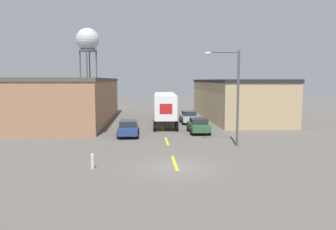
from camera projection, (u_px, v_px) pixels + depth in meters
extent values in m
plane|color=#56514C|center=(176.00, 167.00, 20.73)|extent=(160.00, 160.00, 0.00)
cube|color=gold|center=(175.00, 163.00, 21.91)|extent=(0.20, 3.87, 0.01)
cube|color=gold|center=(167.00, 141.00, 29.65)|extent=(0.20, 3.87, 0.01)
cube|color=gold|center=(162.00, 128.00, 37.40)|extent=(0.20, 3.87, 0.01)
cube|color=#9E7051|center=(70.00, 101.00, 43.65)|extent=(10.57, 25.42, 5.36)
cube|color=#4C4742|center=(69.00, 80.00, 43.34)|extent=(10.77, 25.62, 0.40)
cube|color=tan|center=(235.00, 100.00, 47.18)|extent=(8.68, 22.78, 5.19)
cube|color=#232326|center=(236.00, 81.00, 46.88)|extent=(8.88, 22.98, 0.40)
cube|color=navy|center=(164.00, 105.00, 47.40)|extent=(2.41, 2.77, 2.82)
cube|color=white|center=(165.00, 105.00, 40.03)|extent=(2.86, 11.52, 2.67)
cube|color=red|center=(166.00, 109.00, 34.33)|extent=(1.34, 0.08, 1.07)
cylinder|color=black|center=(172.00, 114.00, 47.93)|extent=(0.32, 1.08, 1.07)
cylinder|color=black|center=(155.00, 114.00, 47.85)|extent=(0.32, 1.08, 1.07)
cylinder|color=black|center=(172.00, 115.00, 46.86)|extent=(0.32, 1.08, 1.07)
cylinder|color=black|center=(155.00, 115.00, 46.78)|extent=(0.32, 1.08, 1.07)
cylinder|color=black|center=(176.00, 125.00, 36.78)|extent=(0.32, 1.08, 1.07)
cylinder|color=black|center=(155.00, 125.00, 36.70)|extent=(0.32, 1.08, 1.07)
cylinder|color=black|center=(177.00, 126.00, 35.39)|extent=(0.32, 1.08, 1.07)
cylinder|color=black|center=(155.00, 126.00, 35.31)|extent=(0.32, 1.08, 1.07)
cube|color=navy|center=(128.00, 129.00, 32.22)|extent=(1.86, 4.28, 0.68)
cube|color=#23282D|center=(128.00, 123.00, 32.02)|extent=(1.63, 2.23, 0.57)
cylinder|color=black|center=(138.00, 131.00, 33.63)|extent=(0.22, 0.66, 0.66)
cylinder|color=black|center=(120.00, 131.00, 33.50)|extent=(0.22, 0.66, 0.66)
cylinder|color=black|center=(138.00, 135.00, 31.00)|extent=(0.22, 0.66, 0.66)
cylinder|color=black|center=(118.00, 135.00, 30.87)|extent=(0.22, 0.66, 0.66)
cube|color=#2D5B38|center=(198.00, 127.00, 34.18)|extent=(1.86, 4.28, 0.68)
cube|color=#23282D|center=(199.00, 121.00, 33.99)|extent=(1.63, 2.23, 0.57)
cylinder|color=black|center=(205.00, 128.00, 35.60)|extent=(0.22, 0.66, 0.66)
cylinder|color=black|center=(188.00, 128.00, 35.47)|extent=(0.22, 0.66, 0.66)
cylinder|color=black|center=(210.00, 132.00, 32.96)|extent=(0.22, 0.66, 0.66)
cylinder|color=black|center=(191.00, 132.00, 32.84)|extent=(0.22, 0.66, 0.66)
cube|color=#B2B2B7|center=(189.00, 118.00, 41.88)|extent=(1.86, 4.28, 0.68)
cube|color=#23282D|center=(189.00, 113.00, 41.69)|extent=(1.63, 2.23, 0.57)
cylinder|color=black|center=(194.00, 119.00, 43.30)|extent=(0.22, 0.66, 0.66)
cylinder|color=black|center=(180.00, 120.00, 43.17)|extent=(0.22, 0.66, 0.66)
cylinder|color=black|center=(197.00, 122.00, 40.67)|extent=(0.22, 0.66, 0.66)
cylinder|color=black|center=(183.00, 122.00, 40.54)|extent=(0.22, 0.66, 0.66)
cylinder|color=#47474C|center=(97.00, 78.00, 71.46)|extent=(0.28, 0.28, 12.05)
cylinder|color=#47474C|center=(90.00, 78.00, 73.06)|extent=(0.28, 0.28, 12.05)
cylinder|color=#47474C|center=(81.00, 78.00, 71.22)|extent=(0.28, 0.28, 12.05)
cylinder|color=#47474C|center=(87.00, 78.00, 69.61)|extent=(0.28, 0.28, 12.05)
cylinder|color=#4C4C51|center=(88.00, 51.00, 70.72)|extent=(3.76, 3.76, 0.30)
sphere|color=#B7BCC6|center=(88.00, 40.00, 70.47)|extent=(4.98, 4.98, 4.98)
cylinder|color=#4C4C51|center=(238.00, 99.00, 27.02)|extent=(0.20, 0.20, 7.91)
cylinder|color=#4C4C51|center=(224.00, 52.00, 26.52)|extent=(2.54, 0.11, 0.11)
ellipsoid|color=silver|center=(208.00, 53.00, 26.45)|extent=(0.56, 0.32, 0.22)
cylinder|color=silver|center=(93.00, 162.00, 20.40)|extent=(0.22, 0.22, 0.81)
sphere|color=silver|center=(92.00, 155.00, 20.35)|extent=(0.20, 0.20, 0.20)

